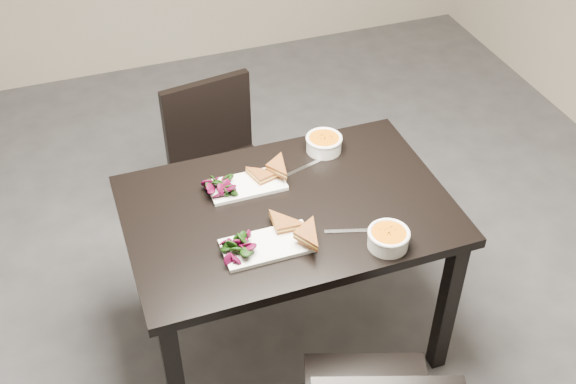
# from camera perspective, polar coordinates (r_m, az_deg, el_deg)

# --- Properties ---
(ground) EXTENTS (5.00, 5.00, 0.00)m
(ground) POSITION_cam_1_polar(r_m,az_deg,el_deg) (3.13, -5.17, -12.41)
(ground) COLOR #47474C
(ground) RESTS_ON ground
(table) EXTENTS (1.20, 0.80, 0.75)m
(table) POSITION_cam_1_polar(r_m,az_deg,el_deg) (2.69, -0.00, -2.76)
(table) COLOR black
(table) RESTS_ON ground
(chair_far) EXTENTS (0.48, 0.48, 0.85)m
(chair_far) POSITION_cam_1_polar(r_m,az_deg,el_deg) (3.28, -5.50, 2.47)
(chair_far) COLOR black
(chair_far) RESTS_ON ground
(plate_near) EXTENTS (0.31, 0.16, 0.02)m
(plate_near) POSITION_cam_1_polar(r_m,az_deg,el_deg) (2.46, -1.66, -4.33)
(plate_near) COLOR white
(plate_near) RESTS_ON table
(sandwich_near) EXTENTS (0.16, 0.13, 0.05)m
(sandwich_near) POSITION_cam_1_polar(r_m,az_deg,el_deg) (2.46, -0.35, -3.19)
(sandwich_near) COLOR #9D5220
(sandwich_near) RESTS_ON plate_near
(salad_near) EXTENTS (0.10, 0.09, 0.04)m
(salad_near) POSITION_cam_1_polar(r_m,az_deg,el_deg) (2.42, -3.93, -4.38)
(salad_near) COLOR black
(salad_near) RESTS_ON plate_near
(soup_bowl_near) EXTENTS (0.15, 0.15, 0.07)m
(soup_bowl_near) POSITION_cam_1_polar(r_m,az_deg,el_deg) (2.47, 8.08, -3.66)
(soup_bowl_near) COLOR white
(soup_bowl_near) RESTS_ON table
(cutlery_near) EXTENTS (0.18, 0.07, 0.00)m
(cutlery_near) POSITION_cam_1_polar(r_m,az_deg,el_deg) (2.53, 4.98, -3.15)
(cutlery_near) COLOR silver
(cutlery_near) RESTS_ON table
(plate_far) EXTENTS (0.29, 0.15, 0.01)m
(plate_far) POSITION_cam_1_polar(r_m,az_deg,el_deg) (2.71, -3.34, 0.54)
(plate_far) COLOR white
(plate_far) RESTS_ON table
(sandwich_far) EXTENTS (0.17, 0.14, 0.05)m
(sandwich_far) POSITION_cam_1_polar(r_m,az_deg,el_deg) (2.69, -1.95, 1.15)
(sandwich_far) COLOR #9D5220
(sandwich_far) RESTS_ON plate_far
(salad_far) EXTENTS (0.09, 0.08, 0.04)m
(salad_far) POSITION_cam_1_polar(r_m,az_deg,el_deg) (2.67, -5.41, 0.53)
(salad_far) COLOR black
(salad_far) RESTS_ON plate_far
(soup_bowl_far) EXTENTS (0.15, 0.15, 0.07)m
(soup_bowl_far) POSITION_cam_1_polar(r_m,az_deg,el_deg) (2.87, 2.91, 3.99)
(soup_bowl_far) COLOR white
(soup_bowl_far) RESTS_ON table
(cutlery_far) EXTENTS (0.18, 0.07, 0.00)m
(cutlery_far) POSITION_cam_1_polar(r_m,az_deg,el_deg) (2.80, 1.20, 1.94)
(cutlery_far) COLOR silver
(cutlery_far) RESTS_ON table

